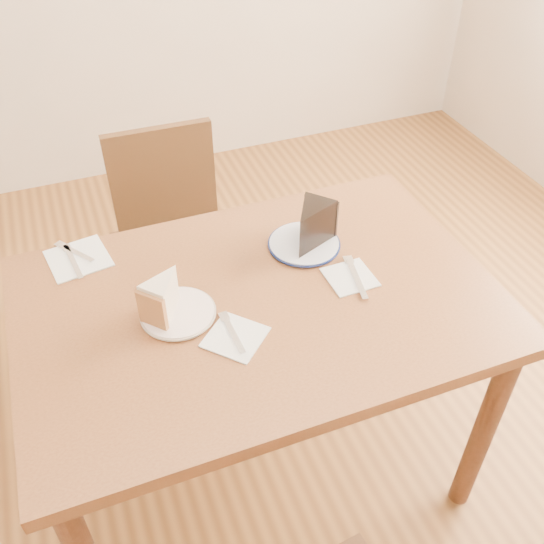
# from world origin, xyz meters

# --- Properties ---
(ground) EXTENTS (4.00, 4.00, 0.00)m
(ground) POSITION_xyz_m (0.00, 0.00, 0.00)
(ground) COLOR #543216
(ground) RESTS_ON ground
(table) EXTENTS (1.20, 0.80, 0.75)m
(table) POSITION_xyz_m (0.00, 0.00, 0.65)
(table) COLOR #4C2914
(table) RESTS_ON ground
(chair_far) EXTENTS (0.44, 0.44, 0.87)m
(chair_far) POSITION_xyz_m (-0.08, 0.62, 0.48)
(chair_far) COLOR #321D0F
(chair_far) RESTS_ON ground
(plate_cream) EXTENTS (0.18, 0.18, 0.01)m
(plate_cream) POSITION_xyz_m (-0.20, 0.01, 0.76)
(plate_cream) COLOR white
(plate_cream) RESTS_ON table
(plate_navy) EXTENTS (0.19, 0.19, 0.01)m
(plate_navy) POSITION_xyz_m (0.19, 0.15, 0.76)
(plate_navy) COLOR white
(plate_navy) RESTS_ON table
(carrot_cake) EXTENTS (0.13, 0.12, 0.09)m
(carrot_cake) POSITION_xyz_m (-0.23, 0.03, 0.81)
(carrot_cake) COLOR #F1E0C7
(carrot_cake) RESTS_ON plate_cream
(chocolate_cake) EXTENTS (0.17, 0.16, 0.11)m
(chocolate_cake) POSITION_xyz_m (0.20, 0.14, 0.82)
(chocolate_cake) COLOR black
(chocolate_cake) RESTS_ON plate_navy
(napkin_cream) EXTENTS (0.18, 0.18, 0.00)m
(napkin_cream) POSITION_xyz_m (-0.10, -0.11, 0.75)
(napkin_cream) COLOR white
(napkin_cream) RESTS_ON table
(napkin_navy) EXTENTS (0.12, 0.12, 0.00)m
(napkin_navy) POSITION_xyz_m (0.25, -0.01, 0.75)
(napkin_navy) COLOR white
(napkin_navy) RESTS_ON table
(napkin_spare) EXTENTS (0.18, 0.18, 0.00)m
(napkin_spare) POSITION_xyz_m (-0.40, 0.32, 0.75)
(napkin_spare) COLOR white
(napkin_spare) RESTS_ON table
(fork_cream) EXTENTS (0.02, 0.14, 0.00)m
(fork_cream) POSITION_xyz_m (-0.10, -0.10, 0.76)
(fork_cream) COLOR silver
(fork_cream) RESTS_ON napkin_cream
(knife_navy) EXTENTS (0.05, 0.17, 0.00)m
(knife_navy) POSITION_xyz_m (0.26, -0.02, 0.76)
(knife_navy) COLOR silver
(knife_navy) RESTS_ON napkin_navy
(fork_spare) EXTENTS (0.09, 0.12, 0.00)m
(fork_spare) POSITION_xyz_m (-0.41, 0.35, 0.76)
(fork_spare) COLOR silver
(fork_spare) RESTS_ON napkin_spare
(knife_spare) EXTENTS (0.04, 0.16, 0.00)m
(knife_spare) POSITION_xyz_m (-0.42, 0.31, 0.76)
(knife_spare) COLOR silver
(knife_spare) RESTS_ON napkin_spare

